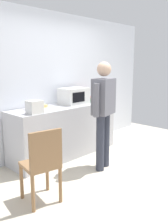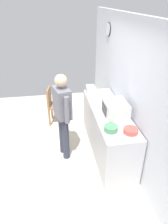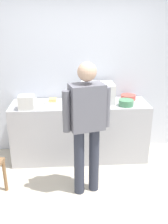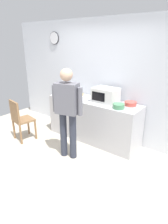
# 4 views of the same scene
# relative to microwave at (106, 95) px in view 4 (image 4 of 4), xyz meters

# --- Properties ---
(ground_plane) EXTENTS (6.00, 6.00, 0.00)m
(ground_plane) POSITION_rel_microwave_xyz_m (-0.27, -1.26, -1.08)
(ground_plane) COLOR beige
(back_wall) EXTENTS (5.40, 0.13, 2.60)m
(back_wall) POSITION_rel_microwave_xyz_m (-0.27, 0.34, 0.22)
(back_wall) COLOR silver
(back_wall) RESTS_ON ground_plane
(kitchen_counter) EXTENTS (2.11, 0.62, 0.93)m
(kitchen_counter) POSITION_rel_microwave_xyz_m (-0.27, -0.04, -0.61)
(kitchen_counter) COLOR #B7B7BC
(kitchen_counter) RESTS_ON ground_plane
(microwave) EXTENTS (0.50, 0.39, 0.30)m
(microwave) POSITION_rel_microwave_xyz_m (0.00, 0.00, 0.00)
(microwave) COLOR silver
(microwave) RESTS_ON kitchen_counter
(sandwich_plate) EXTENTS (0.27, 0.27, 0.07)m
(sandwich_plate) POSITION_rel_microwave_xyz_m (-0.69, 0.03, -0.13)
(sandwich_plate) COLOR white
(sandwich_plate) RESTS_ON kitchen_counter
(salad_bowl) EXTENTS (0.24, 0.24, 0.08)m
(salad_bowl) POSITION_rel_microwave_xyz_m (0.51, 0.10, -0.11)
(salad_bowl) COLOR #C64C42
(salad_bowl) RESTS_ON kitchen_counter
(cereal_bowl) EXTENTS (0.22, 0.22, 0.09)m
(cereal_bowl) POSITION_rel_microwave_xyz_m (0.41, -0.19, -0.10)
(cereal_bowl) COLOR #4C8E60
(cereal_bowl) RESTS_ON kitchen_counter
(toaster) EXTENTS (0.22, 0.18, 0.20)m
(toaster) POSITION_rel_microwave_xyz_m (-1.05, -0.24, -0.05)
(toaster) COLOR silver
(toaster) RESTS_ON kitchen_counter
(fork_utensil) EXTENTS (0.03, 0.17, 0.01)m
(fork_utensil) POSITION_rel_microwave_xyz_m (-0.97, 0.21, -0.15)
(fork_utensil) COLOR silver
(fork_utensil) RESTS_ON kitchen_counter
(spoon_utensil) EXTENTS (0.03, 0.17, 0.01)m
(spoon_utensil) POSITION_rel_microwave_xyz_m (-1.01, 0.04, -0.15)
(spoon_utensil) COLOR silver
(spoon_utensil) RESTS_ON kitchen_counter
(person_standing) EXTENTS (0.57, 0.33, 1.70)m
(person_standing) POSITION_rel_microwave_xyz_m (-0.24, -0.92, -0.08)
(person_standing) COLOR #2D3240
(person_standing) RESTS_ON ground_plane
(wooden_chair) EXTENTS (0.47, 0.47, 0.94)m
(wooden_chair) POSITION_rel_microwave_xyz_m (-1.53, -1.06, -0.55)
(wooden_chair) COLOR olive
(wooden_chair) RESTS_ON ground_plane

